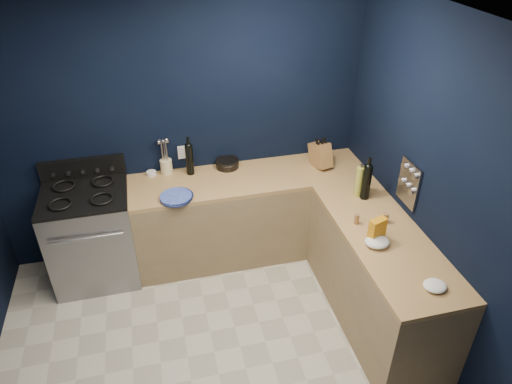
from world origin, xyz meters
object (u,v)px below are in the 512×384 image
object	(u,v)px
utensil_crock	(166,167)
crouton_bag	(377,230)
gas_range	(93,237)
knife_block	(320,155)
plate_stack	(176,197)

from	to	relation	value
utensil_crock	crouton_bag	world-z (taller)	crouton_bag
gas_range	knife_block	distance (m)	2.32
gas_range	utensil_crock	xyz separation A→B (m)	(0.76, 0.27, 0.51)
gas_range	plate_stack	distance (m)	0.95
gas_range	plate_stack	size ratio (longest dim) A/B	3.25
gas_range	utensil_crock	distance (m)	0.96
utensil_crock	knife_block	distance (m)	1.51
knife_block	crouton_bag	bearing A→B (deg)	-103.68
plate_stack	utensil_crock	size ratio (longest dim) A/B	1.99
utensil_crock	knife_block	world-z (taller)	knife_block
gas_range	crouton_bag	distance (m)	2.60
gas_range	knife_block	xyz separation A→B (m)	(2.25, 0.05, 0.56)
gas_range	utensil_crock	size ratio (longest dim) A/B	6.45
utensil_crock	gas_range	bearing A→B (deg)	-160.45
gas_range	plate_stack	xyz separation A→B (m)	(0.80, -0.21, 0.46)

